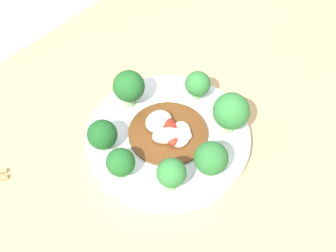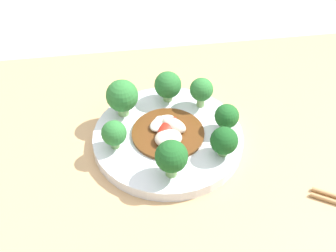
{
  "view_description": "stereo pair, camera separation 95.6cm",
  "coord_description": "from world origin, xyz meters",
  "px_view_note": "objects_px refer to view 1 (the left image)",
  "views": [
    {
      "loc": [
        0.36,
        0.32,
        1.3
      ],
      "look_at": [
        0.02,
        0.03,
        0.75
      ],
      "focal_mm": 50.0,
      "sensor_mm": 36.0,
      "label": 1
    },
    {
      "loc": [
        -0.06,
        -0.53,
        1.29
      ],
      "look_at": [
        0.02,
        0.03,
        0.75
      ],
      "focal_mm": 50.0,
      "sensor_mm": 36.0,
      "label": 2
    }
  ],
  "objects_px": {
    "broccoli_northwest": "(231,112)",
    "broccoli_east": "(121,163)",
    "broccoli_southeast": "(102,135)",
    "stirfry_center": "(168,131)",
    "broccoli_south": "(129,87)",
    "broccoli_west": "(198,84)",
    "plate": "(168,138)",
    "broccoli_northeast": "(171,174)",
    "broccoli_north": "(211,159)"
  },
  "relations": [
    {
      "from": "plate",
      "to": "broccoli_north",
      "type": "distance_m",
      "value": 0.1
    },
    {
      "from": "broccoli_west",
      "to": "broccoli_north",
      "type": "bearing_deg",
      "value": 45.92
    },
    {
      "from": "broccoli_south",
      "to": "broccoli_northeast",
      "type": "bearing_deg",
      "value": 63.55
    },
    {
      "from": "broccoli_northeast",
      "to": "broccoli_southeast",
      "type": "relative_size",
      "value": 1.1
    },
    {
      "from": "broccoli_east",
      "to": "broccoli_southeast",
      "type": "distance_m",
      "value": 0.06
    },
    {
      "from": "stirfry_center",
      "to": "broccoli_south",
      "type": "bearing_deg",
      "value": -94.72
    },
    {
      "from": "broccoli_east",
      "to": "broccoli_southeast",
      "type": "xyz_separation_m",
      "value": [
        -0.02,
        -0.06,
        -0.0
      ]
    },
    {
      "from": "broccoli_northwest",
      "to": "broccoli_south",
      "type": "distance_m",
      "value": 0.17
    },
    {
      "from": "broccoli_east",
      "to": "stirfry_center",
      "type": "distance_m",
      "value": 0.1
    },
    {
      "from": "plate",
      "to": "broccoli_northwest",
      "type": "relative_size",
      "value": 3.67
    },
    {
      "from": "broccoli_west",
      "to": "broccoli_south",
      "type": "bearing_deg",
      "value": -41.32
    },
    {
      "from": "broccoli_southeast",
      "to": "broccoli_north",
      "type": "bearing_deg",
      "value": 114.89
    },
    {
      "from": "broccoli_northeast",
      "to": "broccoli_west",
      "type": "xyz_separation_m",
      "value": [
        -0.16,
        -0.08,
        -0.01
      ]
    },
    {
      "from": "broccoli_west",
      "to": "broccoli_east",
      "type": "bearing_deg",
      "value": 4.14
    },
    {
      "from": "broccoli_northeast",
      "to": "broccoli_south",
      "type": "xyz_separation_m",
      "value": [
        -0.08,
        -0.16,
        0.0
      ]
    },
    {
      "from": "plate",
      "to": "broccoli_east",
      "type": "relative_size",
      "value": 4.98
    },
    {
      "from": "broccoli_south",
      "to": "plate",
      "type": "bearing_deg",
      "value": 85.15
    },
    {
      "from": "broccoli_south",
      "to": "broccoli_west",
      "type": "bearing_deg",
      "value": 138.68
    },
    {
      "from": "broccoli_east",
      "to": "broccoli_southeast",
      "type": "bearing_deg",
      "value": -107.64
    },
    {
      "from": "broccoli_east",
      "to": "stirfry_center",
      "type": "bearing_deg",
      "value": 178.57
    },
    {
      "from": "broccoli_northwest",
      "to": "broccoli_southeast",
      "type": "distance_m",
      "value": 0.2
    },
    {
      "from": "broccoli_west",
      "to": "broccoli_southeast",
      "type": "height_order",
      "value": "broccoli_southeast"
    },
    {
      "from": "broccoli_northeast",
      "to": "broccoli_west",
      "type": "height_order",
      "value": "broccoli_northeast"
    },
    {
      "from": "broccoli_south",
      "to": "stirfry_center",
      "type": "bearing_deg",
      "value": 85.28
    },
    {
      "from": "broccoli_northeast",
      "to": "broccoli_south",
      "type": "height_order",
      "value": "broccoli_south"
    },
    {
      "from": "plate",
      "to": "broccoli_east",
      "type": "bearing_deg",
      "value": -0.91
    },
    {
      "from": "broccoli_north",
      "to": "broccoli_northeast",
      "type": "height_order",
      "value": "same"
    },
    {
      "from": "plate",
      "to": "broccoli_north",
      "type": "height_order",
      "value": "broccoli_north"
    },
    {
      "from": "plate",
      "to": "broccoli_northeast",
      "type": "xyz_separation_m",
      "value": [
        0.07,
        0.07,
        0.05
      ]
    },
    {
      "from": "broccoli_southeast",
      "to": "broccoli_east",
      "type": "bearing_deg",
      "value": 72.36
    },
    {
      "from": "broccoli_northeast",
      "to": "broccoli_east",
      "type": "xyz_separation_m",
      "value": [
        0.03,
        -0.07,
        -0.01
      ]
    },
    {
      "from": "broccoli_northeast",
      "to": "broccoli_northwest",
      "type": "relative_size",
      "value": 0.83
    },
    {
      "from": "broccoli_northwest",
      "to": "broccoli_west",
      "type": "relative_size",
      "value": 1.35
    },
    {
      "from": "broccoli_northeast",
      "to": "broccoli_south",
      "type": "relative_size",
      "value": 0.88
    },
    {
      "from": "plate",
      "to": "broccoli_northwest",
      "type": "xyz_separation_m",
      "value": [
        -0.07,
        0.06,
        0.05
      ]
    },
    {
      "from": "broccoli_southeast",
      "to": "stirfry_center",
      "type": "distance_m",
      "value": 0.1
    },
    {
      "from": "broccoli_southeast",
      "to": "broccoli_northwest",
      "type": "bearing_deg",
      "value": 141.58
    },
    {
      "from": "broccoli_west",
      "to": "broccoli_east",
      "type": "height_order",
      "value": "same"
    },
    {
      "from": "plate",
      "to": "broccoli_south",
      "type": "xyz_separation_m",
      "value": [
        -0.01,
        -0.09,
        0.05
      ]
    },
    {
      "from": "broccoli_west",
      "to": "broccoli_southeast",
      "type": "relative_size",
      "value": 0.98
    },
    {
      "from": "broccoli_northeast",
      "to": "broccoli_east",
      "type": "bearing_deg",
      "value": -66.31
    },
    {
      "from": "broccoli_north",
      "to": "broccoli_northwest",
      "type": "distance_m",
      "value": 0.09
    },
    {
      "from": "broccoli_northeast",
      "to": "plate",
      "type": "bearing_deg",
      "value": -136.21
    },
    {
      "from": "broccoli_east",
      "to": "broccoli_south",
      "type": "distance_m",
      "value": 0.14
    },
    {
      "from": "broccoli_east",
      "to": "broccoli_west",
      "type": "bearing_deg",
      "value": -175.86
    },
    {
      "from": "plate",
      "to": "broccoli_northwest",
      "type": "distance_m",
      "value": 0.11
    },
    {
      "from": "broccoli_northwest",
      "to": "broccoli_east",
      "type": "relative_size",
      "value": 1.36
    },
    {
      "from": "broccoli_southeast",
      "to": "stirfry_center",
      "type": "relative_size",
      "value": 0.43
    },
    {
      "from": "broccoli_northeast",
      "to": "broccoli_southeast",
      "type": "distance_m",
      "value": 0.13
    },
    {
      "from": "broccoli_west",
      "to": "broccoli_east",
      "type": "xyz_separation_m",
      "value": [
        0.19,
        0.01,
        -0.0
      ]
    }
  ]
}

